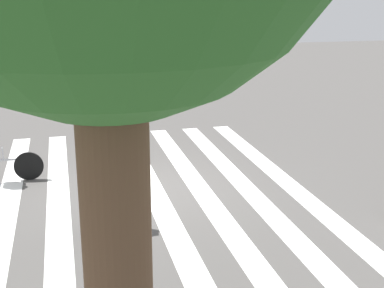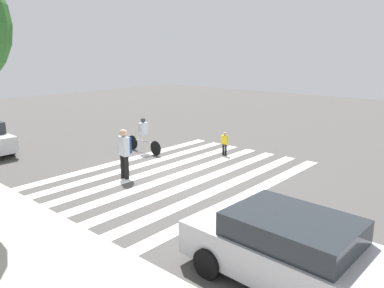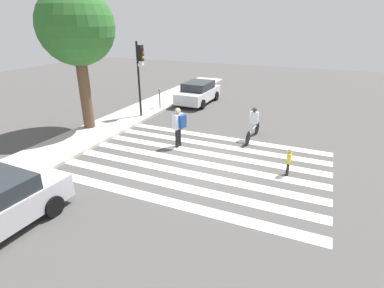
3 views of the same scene
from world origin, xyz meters
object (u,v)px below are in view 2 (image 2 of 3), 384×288
(cyclist_mid_street, at_px, (143,134))
(pedestrian_adult_blue_shirt, at_px, (225,142))
(pedestrian_adult_yellow_jacket, at_px, (125,150))
(car_parked_dark_suv, at_px, (291,250))

(cyclist_mid_street, bearing_deg, pedestrian_adult_blue_shirt, -144.31)
(pedestrian_adult_blue_shirt, relative_size, cyclist_mid_street, 0.46)
(pedestrian_adult_yellow_jacket, distance_m, car_parked_dark_suv, 7.87)
(car_parked_dark_suv, bearing_deg, pedestrian_adult_blue_shirt, -44.13)
(pedestrian_adult_blue_shirt, distance_m, car_parked_dark_suv, 9.70)
(pedestrian_adult_yellow_jacket, height_order, cyclist_mid_street, pedestrian_adult_yellow_jacket)
(pedestrian_adult_blue_shirt, bearing_deg, cyclist_mid_street, 35.99)
(pedestrian_adult_yellow_jacket, distance_m, pedestrian_adult_blue_shirt, 5.04)
(pedestrian_adult_yellow_jacket, relative_size, cyclist_mid_street, 0.79)
(pedestrian_adult_yellow_jacket, height_order, pedestrian_adult_blue_shirt, pedestrian_adult_yellow_jacket)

